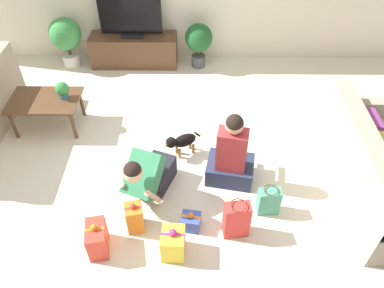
{
  "coord_description": "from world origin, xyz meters",
  "views": [
    {
      "loc": [
        0.43,
        -3.02,
        3.28
      ],
      "look_at": [
        0.41,
        -0.04,
        0.45
      ],
      "focal_mm": 35.0,
      "sensor_mm": 36.0,
      "label": 1
    }
  ],
  "objects_px": {
    "gift_bag_a": "(236,220)",
    "tabletop_plant": "(62,90)",
    "sofa_right": "(379,172)",
    "tv": "(130,18)",
    "gift_bag_b": "(268,201)",
    "person_kneeling": "(148,175)",
    "potted_plant_back_right": "(199,40)",
    "gift_box_d": "(135,218)",
    "potted_plant_back_left": "(66,37)",
    "tv_console": "(134,50)",
    "gift_box_c": "(191,221)",
    "coffee_table": "(45,103)",
    "dog": "(181,142)",
    "person_sitting": "(231,157)",
    "gift_box_b": "(173,243)",
    "gift_box_a": "(97,239)"
  },
  "relations": [
    {
      "from": "person_kneeling",
      "to": "dog",
      "type": "relative_size",
      "value": 1.87
    },
    {
      "from": "tv_console",
      "to": "gift_box_c",
      "type": "height_order",
      "value": "tv_console"
    },
    {
      "from": "tv",
      "to": "tv_console",
      "type": "bearing_deg",
      "value": 90.0
    },
    {
      "from": "person_kneeling",
      "to": "gift_box_c",
      "type": "distance_m",
      "value": 0.66
    },
    {
      "from": "potted_plant_back_right",
      "to": "gift_bag_a",
      "type": "distance_m",
      "value": 3.2
    },
    {
      "from": "sofa_right",
      "to": "gift_box_c",
      "type": "bearing_deg",
      "value": 104.02
    },
    {
      "from": "gift_box_c",
      "to": "tv",
      "type": "bearing_deg",
      "value": 106.59
    },
    {
      "from": "potted_plant_back_left",
      "to": "tv",
      "type": "bearing_deg",
      "value": 2.78
    },
    {
      "from": "tv",
      "to": "person_kneeling",
      "type": "distance_m",
      "value": 2.82
    },
    {
      "from": "potted_plant_back_left",
      "to": "tv_console",
      "type": "bearing_deg",
      "value": 2.78
    },
    {
      "from": "tv",
      "to": "gift_bag_a",
      "type": "distance_m",
      "value": 3.55
    },
    {
      "from": "potted_plant_back_right",
      "to": "gift_bag_b",
      "type": "height_order",
      "value": "potted_plant_back_right"
    },
    {
      "from": "coffee_table",
      "to": "gift_box_b",
      "type": "bearing_deg",
      "value": -47.57
    },
    {
      "from": "gift_box_c",
      "to": "gift_box_d",
      "type": "xyz_separation_m",
      "value": [
        -0.56,
        -0.01,
        0.08
      ]
    },
    {
      "from": "potted_plant_back_right",
      "to": "person_kneeling",
      "type": "relative_size",
      "value": 0.88
    },
    {
      "from": "sofa_right",
      "to": "tabletop_plant",
      "type": "bearing_deg",
      "value": 72.96
    },
    {
      "from": "gift_bag_a",
      "to": "potted_plant_back_right",
      "type": "bearing_deg",
      "value": 96.47
    },
    {
      "from": "tabletop_plant",
      "to": "tv",
      "type": "bearing_deg",
      "value": 66.09
    },
    {
      "from": "gift_bag_a",
      "to": "gift_bag_b",
      "type": "height_order",
      "value": "gift_bag_a"
    },
    {
      "from": "dog",
      "to": "gift_bag_a",
      "type": "distance_m",
      "value": 1.26
    },
    {
      "from": "sofa_right",
      "to": "gift_box_c",
      "type": "height_order",
      "value": "sofa_right"
    },
    {
      "from": "coffee_table",
      "to": "tabletop_plant",
      "type": "distance_m",
      "value": 0.31
    },
    {
      "from": "tv",
      "to": "gift_box_d",
      "type": "height_order",
      "value": "tv"
    },
    {
      "from": "sofa_right",
      "to": "coffee_table",
      "type": "height_order",
      "value": "sofa_right"
    },
    {
      "from": "tv",
      "to": "coffee_table",
      "type": "bearing_deg",
      "value": -120.66
    },
    {
      "from": "person_kneeling",
      "to": "gift_bag_b",
      "type": "relative_size",
      "value": 2.31
    },
    {
      "from": "potted_plant_back_left",
      "to": "gift_bag_a",
      "type": "relative_size",
      "value": 1.76
    },
    {
      "from": "sofa_right",
      "to": "dog",
      "type": "relative_size",
      "value": 4.37
    },
    {
      "from": "gift_box_d",
      "to": "person_kneeling",
      "type": "bearing_deg",
      "value": 75.54
    },
    {
      "from": "potted_plant_back_left",
      "to": "gift_box_d",
      "type": "bearing_deg",
      "value": -65.71
    },
    {
      "from": "dog",
      "to": "gift_bag_b",
      "type": "bearing_deg",
      "value": 20.78
    },
    {
      "from": "sofa_right",
      "to": "tv",
      "type": "xyz_separation_m",
      "value": [
        -2.96,
        2.65,
        0.49
      ]
    },
    {
      "from": "tv_console",
      "to": "person_kneeling",
      "type": "relative_size",
      "value": 1.69
    },
    {
      "from": "tv_console",
      "to": "gift_box_c",
      "type": "xyz_separation_m",
      "value": [
        0.94,
        -3.16,
        -0.16
      ]
    },
    {
      "from": "coffee_table",
      "to": "tv_console",
      "type": "relative_size",
      "value": 0.65
    },
    {
      "from": "tv",
      "to": "potted_plant_back_left",
      "type": "bearing_deg",
      "value": -177.22
    },
    {
      "from": "person_kneeling",
      "to": "gift_bag_b",
      "type": "distance_m",
      "value": 1.29
    },
    {
      "from": "potted_plant_back_left",
      "to": "dog",
      "type": "relative_size",
      "value": 1.85
    },
    {
      "from": "potted_plant_back_right",
      "to": "tv_console",
      "type": "bearing_deg",
      "value": 177.22
    },
    {
      "from": "tv_console",
      "to": "person_sitting",
      "type": "relative_size",
      "value": 1.41
    },
    {
      "from": "gift_bag_a",
      "to": "tabletop_plant",
      "type": "height_order",
      "value": "tabletop_plant"
    },
    {
      "from": "gift_box_d",
      "to": "gift_box_b",
      "type": "bearing_deg",
      "value": -35.2
    },
    {
      "from": "dog",
      "to": "gift_bag_a",
      "type": "xyz_separation_m",
      "value": [
        0.58,
        -1.12,
        0.0
      ]
    },
    {
      "from": "tv",
      "to": "gift_box_c",
      "type": "height_order",
      "value": "tv"
    },
    {
      "from": "dog",
      "to": "tabletop_plant",
      "type": "distance_m",
      "value": 1.64
    },
    {
      "from": "gift_box_a",
      "to": "tabletop_plant",
      "type": "bearing_deg",
      "value": 111.27
    },
    {
      "from": "person_kneeling",
      "to": "gift_bag_b",
      "type": "height_order",
      "value": "person_kneeling"
    },
    {
      "from": "dog",
      "to": "gift_box_b",
      "type": "bearing_deg",
      "value": -28.65
    },
    {
      "from": "gift_box_a",
      "to": "tv",
      "type": "bearing_deg",
      "value": 90.82
    },
    {
      "from": "potted_plant_back_right",
      "to": "tabletop_plant",
      "type": "bearing_deg",
      "value": -139.0
    }
  ]
}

